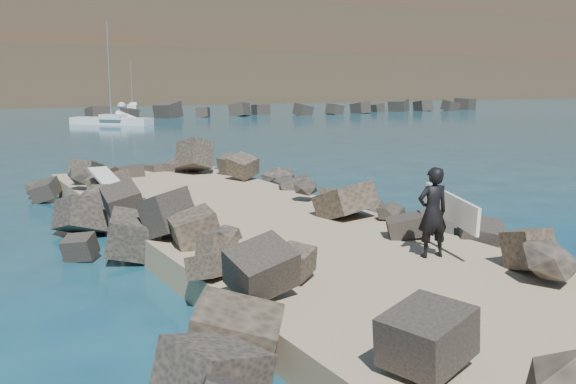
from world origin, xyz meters
The scene contains 9 objects.
ground centered at (0.00, 0.00, 0.00)m, with size 800.00×800.00×0.00m, color #0F384C.
jetty centered at (0.00, -2.00, 0.30)m, with size 6.00×26.00×0.60m, color #8C7759.
riprap_left centered at (-2.90, -1.50, 0.50)m, with size 2.60×22.00×1.00m, color black.
riprap_right centered at (2.90, -1.50, 0.50)m, with size 2.60×22.00×1.00m, color black.
breakwater_secondary centered at (35.00, 55.00, 0.60)m, with size 52.00×4.00×1.20m, color black.
surfboard_resting centered at (-2.45, 4.90, 1.04)m, with size 0.55×2.21×0.07m, color beige.
surfer_with_board centered at (1.42, -4.13, 1.47)m, with size 1.13×2.07×1.73m.
sailboat_c centered at (8.29, 46.69, 0.35)m, with size 6.59×7.06×9.47m.
sailboat_d centered at (20.25, 81.25, 0.35)m, with size 3.05×5.91×7.13m.
Camera 1 is at (-6.85, -13.07, 3.88)m, focal length 40.00 mm.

